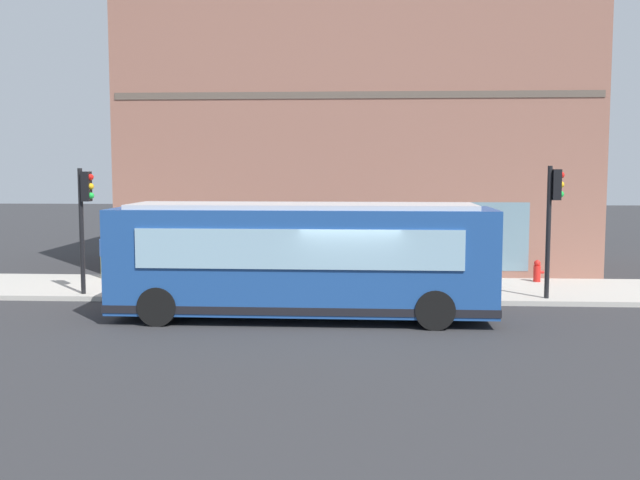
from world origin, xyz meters
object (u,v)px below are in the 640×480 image
object	(u,v)px
pedestrian_by_light_pole	(267,261)
city_bus_nearside	(302,261)
traffic_light_near_corner	(553,206)
traffic_light_down_block	(85,207)
fire_hydrant	(537,271)
newspaper_vending_box	(335,271)
pedestrian_near_hydrant	(327,253)
pedestrian_walking_along_curb	(104,252)

from	to	relation	value
pedestrian_by_light_pole	city_bus_nearside	bearing A→B (deg)	-155.70
city_bus_nearside	traffic_light_near_corner	size ratio (longest dim) A/B	2.57
traffic_light_near_corner	traffic_light_down_block	size ratio (longest dim) A/B	1.02
fire_hydrant	pedestrian_by_light_pole	size ratio (longest dim) A/B	0.42
city_bus_nearside	newspaper_vending_box	bearing A→B (deg)	-7.89
pedestrian_by_light_pole	pedestrian_near_hydrant	xyz separation A→B (m)	(2.91, -1.71, -0.09)
pedestrian_walking_along_curb	pedestrian_by_light_pole	bearing A→B (deg)	-115.40
pedestrian_walking_along_curb	traffic_light_near_corner	bearing A→B (deg)	-102.20
pedestrian_by_light_pole	pedestrian_walking_along_curb	size ratio (longest dim) A/B	1.12
traffic_light_near_corner	traffic_light_down_block	distance (m)	14.00
city_bus_nearside	pedestrian_walking_along_curb	distance (m)	9.46
traffic_light_near_corner	pedestrian_near_hydrant	xyz separation A→B (m)	(3.17, 6.80, -1.80)
city_bus_nearside	fire_hydrant	world-z (taller)	city_bus_nearside
pedestrian_near_hydrant	newspaper_vending_box	bearing A→B (deg)	-160.73
city_bus_nearside	traffic_light_near_corner	distance (m)	7.77
pedestrian_by_light_pole	pedestrian_near_hydrant	size ratio (longest dim) A/B	1.09
fire_hydrant	city_bus_nearside	bearing A→B (deg)	128.21
pedestrian_by_light_pole	newspaper_vending_box	distance (m)	2.90
pedestrian_walking_along_curb	city_bus_nearside	bearing A→B (deg)	-128.24
traffic_light_near_corner	pedestrian_walking_along_curb	distance (m)	15.04
pedestrian_walking_along_curb	newspaper_vending_box	size ratio (longest dim) A/B	1.75
newspaper_vending_box	city_bus_nearside	bearing A→B (deg)	172.11
traffic_light_near_corner	traffic_light_down_block	bearing A→B (deg)	90.24
city_bus_nearside	traffic_light_near_corner	bearing A→B (deg)	-69.44
traffic_light_down_block	pedestrian_by_light_pole	distance (m)	5.75
pedestrian_by_light_pole	fire_hydrant	bearing A→B (deg)	-71.57
fire_hydrant	pedestrian_by_light_pole	xyz separation A→B (m)	(-2.94, 8.83, 0.66)
pedestrian_by_light_pole	traffic_light_down_block	bearing A→B (deg)	93.39
newspaper_vending_box	pedestrian_by_light_pole	bearing A→B (deg)	134.73
city_bus_nearside	pedestrian_by_light_pole	size ratio (longest dim) A/B	5.69
traffic_light_down_block	newspaper_vending_box	world-z (taller)	traffic_light_down_block
city_bus_nearside	pedestrian_near_hydrant	distance (m)	5.90
fire_hydrant	newspaper_vending_box	size ratio (longest dim) A/B	0.82
traffic_light_near_corner	fire_hydrant	bearing A→B (deg)	-5.71
traffic_light_near_corner	fire_hydrant	world-z (taller)	traffic_light_near_corner
traffic_light_down_block	fire_hydrant	world-z (taller)	traffic_light_down_block
traffic_light_down_block	pedestrian_by_light_pole	xyz separation A→B (m)	(0.33, -5.49, -1.65)
city_bus_nearside	pedestrian_by_light_pole	bearing A→B (deg)	24.30
traffic_light_down_block	fire_hydrant	size ratio (longest dim) A/B	5.19
pedestrian_near_hydrant	newspaper_vending_box	xyz separation A→B (m)	(-0.90, -0.32, -0.47)
traffic_light_down_block	fire_hydrant	distance (m)	14.87
traffic_light_near_corner	pedestrian_near_hydrant	bearing A→B (deg)	64.97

